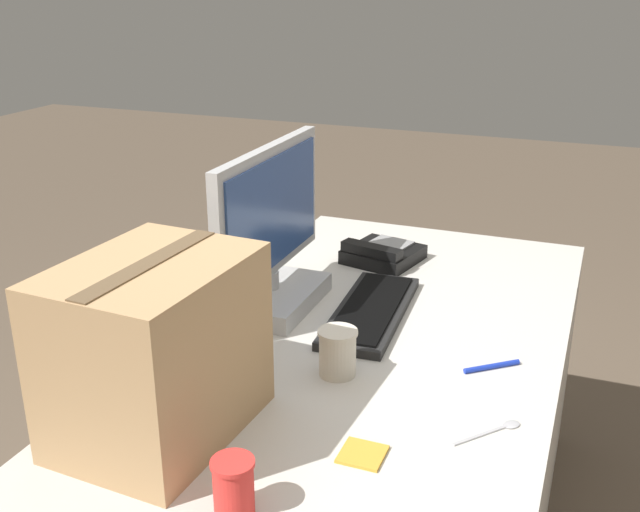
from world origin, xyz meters
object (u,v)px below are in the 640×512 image
(monitor, at_px, (270,243))
(cardboard_box, at_px, (156,349))
(sticky_note_pad, at_px, (362,454))
(paper_cup_left, at_px, (234,487))
(spoon, at_px, (498,429))
(desk_phone, at_px, (382,253))
(pen_marker, at_px, (492,366))
(paper_cup_right, at_px, (338,352))
(keyboard, at_px, (370,311))

(monitor, height_order, cardboard_box, monitor)
(monitor, height_order, sticky_note_pad, monitor)
(paper_cup_left, bearing_deg, spoon, -42.83)
(desk_phone, xyz_separation_m, sticky_note_pad, (-0.94, -0.25, -0.02))
(spoon, bearing_deg, monitor, 100.62)
(paper_cup_left, height_order, pen_marker, paper_cup_left)
(cardboard_box, distance_m, pen_marker, 0.74)
(paper_cup_right, bearing_deg, pen_marker, -64.81)
(spoon, xyz_separation_m, sticky_note_pad, (-0.17, 0.22, 0.00))
(paper_cup_right, distance_m, pen_marker, 0.34)
(keyboard, distance_m, cardboard_box, 0.68)
(monitor, relative_size, pen_marker, 4.98)
(paper_cup_right, xyz_separation_m, pen_marker, (0.15, -0.31, -0.05))
(sticky_note_pad, bearing_deg, paper_cup_left, 146.48)
(cardboard_box, xyz_separation_m, sticky_note_pad, (0.06, -0.38, -0.17))
(desk_phone, bearing_deg, paper_cup_right, -158.15)
(monitor, relative_size, cardboard_box, 1.41)
(paper_cup_left, distance_m, pen_marker, 0.70)
(spoon, height_order, cardboard_box, cardboard_box)
(desk_phone, height_order, pen_marker, desk_phone)
(keyboard, distance_m, sticky_note_pad, 0.59)
(paper_cup_right, relative_size, sticky_note_pad, 1.32)
(paper_cup_left, xyz_separation_m, paper_cup_right, (0.48, -0.00, 0.00))
(keyboard, relative_size, cardboard_box, 1.18)
(monitor, distance_m, keyboard, 0.31)
(paper_cup_left, distance_m, sticky_note_pad, 0.27)
(keyboard, height_order, paper_cup_right, paper_cup_right)
(pen_marker, height_order, sticky_note_pad, pen_marker)
(paper_cup_left, bearing_deg, paper_cup_right, -0.27)
(keyboard, bearing_deg, spoon, -139.52)
(paper_cup_left, height_order, cardboard_box, cardboard_box)
(spoon, bearing_deg, paper_cup_left, 177.28)
(keyboard, relative_size, paper_cup_left, 4.71)
(cardboard_box, bearing_deg, paper_cup_right, -37.28)
(spoon, distance_m, cardboard_box, 0.66)
(cardboard_box, bearing_deg, monitor, 4.23)
(keyboard, height_order, desk_phone, desk_phone)
(paper_cup_right, distance_m, sticky_note_pad, 0.30)
(desk_phone, height_order, cardboard_box, cardboard_box)
(desk_phone, distance_m, sticky_note_pad, 0.97)
(paper_cup_right, bearing_deg, monitor, 45.89)
(spoon, distance_m, pen_marker, 0.24)
(spoon, relative_size, cardboard_box, 0.34)
(monitor, distance_m, paper_cup_left, 0.81)
(pen_marker, xyz_separation_m, sticky_note_pad, (-0.40, 0.17, -0.00))
(cardboard_box, distance_m, sticky_note_pad, 0.42)
(keyboard, height_order, paper_cup_left, paper_cup_left)
(monitor, height_order, pen_marker, monitor)
(monitor, xyz_separation_m, cardboard_box, (-0.59, -0.04, -0.00))
(paper_cup_right, bearing_deg, paper_cup_left, 179.73)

